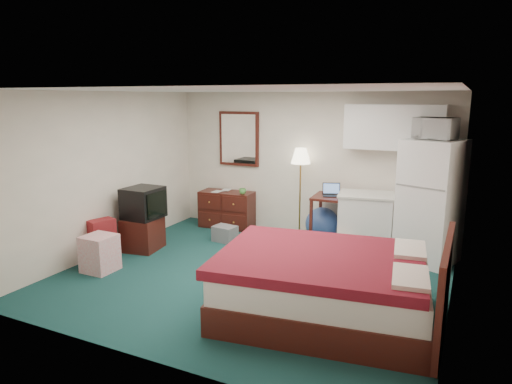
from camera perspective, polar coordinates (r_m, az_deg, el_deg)
The scene contains 25 objects.
floor at distance 6.37m, azimuth -0.52°, elevation -10.46°, with size 5.00×4.50×0.01m, color #0C3939.
ceiling at distance 5.90m, azimuth -0.57°, elevation 12.64°, with size 5.00×4.50×0.01m, color beige.
walls at distance 6.01m, azimuth -0.54°, elevation 0.64°, with size 5.01×4.51×2.50m.
mirror at distance 8.52m, azimuth -2.14°, elevation 6.67°, with size 0.80×0.06×1.00m, color white, non-canonical shape.
upper_cabinets at distance 7.47m, azimuth 16.86°, elevation 7.75°, with size 1.50×0.35×0.70m, color white, non-canonical shape.
headboard at distance 4.97m, azimuth 22.48°, elevation -11.20°, with size 0.06×1.56×1.00m, color #361613, non-canonical shape.
dresser at distance 8.60m, azimuth -3.66°, elevation -2.17°, with size 1.00×0.45×0.68m, color #361613, non-canonical shape.
floor_lamp at distance 7.98m, azimuth 5.52°, elevation -0.08°, with size 0.34×0.34×1.55m, color gold, non-canonical shape.
desk at distance 7.65m, azimuth 9.62°, elevation -3.52°, with size 0.65×0.65×0.83m, color #361613, non-canonical shape.
exercise_ball at distance 7.87m, azimuth 8.28°, elevation -3.99°, with size 0.57×0.57×0.57m, color #2C4787.
kitchen_counter at distance 7.49m, azimuth 13.46°, elevation -3.76°, with size 0.81×0.62×0.89m, color white, non-canonical shape.
fridge at distance 7.15m, azimuth 20.96°, elevation -1.13°, with size 0.75×0.75×1.82m, color white, non-canonical shape.
bed at distance 5.22m, azimuth 8.49°, elevation -11.56°, with size 2.22×1.73×0.71m, color #46070E, non-canonical shape.
tv_stand at distance 7.57m, azimuth -13.97°, elevation -5.08°, with size 0.52×0.56×0.52m, color #361613, non-canonical shape.
suitcase at distance 7.31m, azimuth -18.66°, elevation -5.60°, with size 0.23×0.37×0.61m, color maroon, non-canonical shape.
retail_box at distance 6.83m, azimuth -18.95°, elevation -7.26°, with size 0.41×0.41×0.52m, color silver, non-canonical shape.
file_bin at distance 7.81m, azimuth -3.91°, elevation -5.21°, with size 0.38×0.28×0.26m, color slate, non-canonical shape.
cardboard_box_a at distance 7.68m, azimuth 3.78°, elevation -5.72°, with size 0.24×0.21×0.21m, color tan, non-canonical shape.
cardboard_box_b at distance 7.22m, azimuth 10.57°, elevation -6.73°, with size 0.24×0.28×0.28m, color tan, non-canonical shape.
laptop at distance 7.51m, azimuth 9.45°, elevation 0.23°, with size 0.29×0.23×0.20m, color black, non-canonical shape.
crt_tv at distance 7.46m, azimuth -13.92°, elevation -1.32°, with size 0.53×0.57×0.49m, color black, non-canonical shape.
microwave at distance 7.01m, azimuth 21.53°, elevation 7.69°, with size 0.56×0.31×0.38m, color white.
book_a at distance 8.51m, azimuth -5.32°, elevation 0.70°, with size 0.15×0.02×0.20m, color tan.
book_b at distance 8.62m, azimuth -4.22°, elevation 0.86°, with size 0.15×0.02×0.20m, color tan.
mug at distance 8.27m, azimuth -1.69°, elevation 0.17°, with size 0.13×0.10×0.13m, color #4F9743.
Camera 1 is at (2.60, -5.29, 2.42)m, focal length 32.00 mm.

